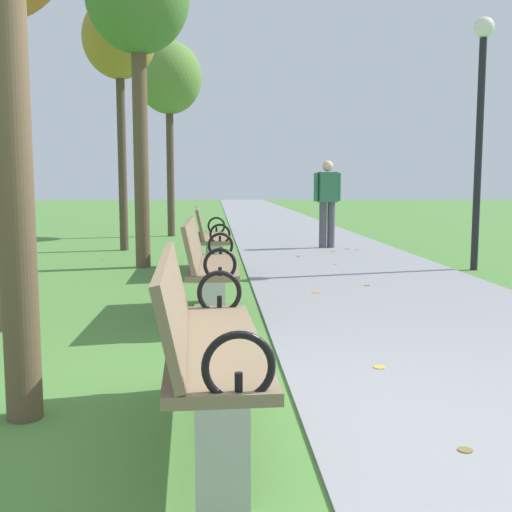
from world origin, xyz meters
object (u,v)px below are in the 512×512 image
Objects in this scene: park_bench_3 at (210,237)px; lamp_post at (481,105)px; tree_4 at (119,42)px; park_bench_1 at (203,342)px; pedestrian_walking at (327,199)px; tree_5 at (169,80)px; park_bench_2 at (208,265)px; tree_3 at (138,2)px.

lamp_post is (3.75, -0.07, 1.82)m from park_bench_3.
tree_4 is 6.25m from lamp_post.
park_bench_1 is 9.29m from tree_4.
park_bench_1 is 1.00× the size of park_bench_3.
tree_4 is 4.67m from pedestrian_walking.
tree_4 is at bearing -102.65° from tree_5.
park_bench_2 is 0.37× the size of tree_5.
tree_4 reaches higher than park_bench_1.
tree_4 reaches higher than pedestrian_walking.
park_bench_3 is 0.35× the size of tree_3.
park_bench_2 is 0.99× the size of pedestrian_walking.
park_bench_2 is at bearing -110.54° from pedestrian_walking.
tree_5 reaches higher than park_bench_3.
park_bench_1 is 7.11m from tree_3.
park_bench_3 is 3.46m from tree_3.
lamp_post is at bearing -28.84° from tree_4.
park_bench_1 is at bearing -79.50° from tree_4.
pedestrian_walking is at bearing 75.81° from park_bench_1.
park_bench_2 is 0.36× the size of tree_4.
park_bench_1 is at bearing -90.00° from park_bench_3.
tree_3 is (-0.98, 0.54, 3.27)m from park_bench_3.
park_bench_1 is at bearing -85.41° from tree_5.
pedestrian_walking is at bearing -43.39° from tree_5.
tree_3 is 4.85m from pedestrian_walking.
tree_4 is (-1.59, 8.56, 3.22)m from park_bench_1.
tree_3 is 5.28m from tree_5.
tree_4 is at bearing -179.66° from pedestrian_walking.
tree_3 is at bearing -75.50° from tree_4.
park_bench_2 is 2.90m from park_bench_3.
park_bench_1 is at bearing -90.00° from park_bench_2.
park_bench_3 is 4.60m from tree_4.
tree_5 is 4.99m from pedestrian_walking.
park_bench_2 is at bearing 90.00° from park_bench_1.
park_bench_1 is 11.95m from tree_5.
tree_3 reaches higher than park_bench_1.
park_bench_3 is at bearing -126.88° from pedestrian_walking.
park_bench_3 is at bearing 90.00° from park_bench_2.
lamp_post is (1.58, -2.96, 1.38)m from pedestrian_walking.
park_bench_2 is 6.80m from tree_4.
pedestrian_walking is (3.10, -2.93, -2.60)m from tree_5.
park_bench_3 is at bearing -61.08° from tree_4.
lamp_post is (4.74, -0.61, -1.45)m from tree_3.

